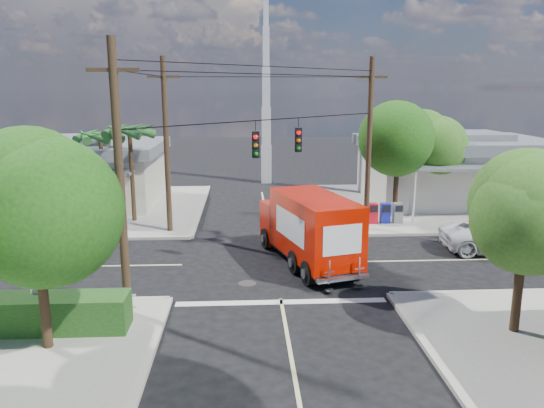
{
  "coord_description": "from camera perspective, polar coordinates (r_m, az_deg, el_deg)",
  "views": [
    {
      "loc": [
        -1.27,
        -21.93,
        7.47
      ],
      "look_at": [
        0.0,
        2.0,
        2.2
      ],
      "focal_mm": 35.0,
      "sensor_mm": 36.0,
      "label": 1
    }
  ],
  "objects": [
    {
      "name": "road_markings",
      "position": [
        21.81,
        0.49,
        -7.61
      ],
      "size": [
        32.0,
        32.0,
        0.01
      ],
      "color": "beige",
      "rests_on": "ground"
    },
    {
      "name": "delivery_truck",
      "position": [
        22.78,
        3.95,
        -2.64
      ],
      "size": [
        3.97,
        7.43,
        3.09
      ],
      "color": "black",
      "rests_on": "ground"
    },
    {
      "name": "ground",
      "position": [
        23.2,
        0.26,
        -6.38
      ],
      "size": [
        120.0,
        120.0,
        0.0
      ],
      "primitive_type": "plane",
      "color": "black",
      "rests_on": "ground"
    },
    {
      "name": "palm_nw_front",
      "position": [
        30.18,
        -15.07,
        7.37
      ],
      "size": [
        3.01,
        3.08,
        5.59
      ],
      "color": "#422D1C",
      "rests_on": "sidewalk_nw"
    },
    {
      "name": "tree_sw_front",
      "position": [
        15.8,
        -24.2,
        -0.17
      ],
      "size": [
        3.88,
        3.78,
        6.03
      ],
      "color": "#422D1C",
      "rests_on": "sidewalk_sw"
    },
    {
      "name": "building_nw",
      "position": [
        36.41,
        -20.18,
        3.35
      ],
      "size": [
        10.8,
        10.2,
        4.3
      ],
      "color": "beige",
      "rests_on": "sidewalk_nw"
    },
    {
      "name": "parked_car",
      "position": [
        26.79,
        23.3,
        -3.19
      ],
      "size": [
        5.47,
        2.82,
        1.48
      ],
      "primitive_type": "imported",
      "rotation": [
        0.0,
        0.0,
        1.5
      ],
      "color": "silver",
      "rests_on": "ground"
    },
    {
      "name": "sidewalk_ne",
      "position": [
        35.76,
        16.9,
        -0.08
      ],
      "size": [
        14.12,
        14.12,
        0.14
      ],
      "color": "gray",
      "rests_on": "ground"
    },
    {
      "name": "tree_ne_front",
      "position": [
        30.04,
        13.47,
        6.9
      ],
      "size": [
        4.21,
        4.14,
        6.66
      ],
      "color": "#422D1C",
      "rests_on": "sidewalk_ne"
    },
    {
      "name": "utility_poles",
      "position": [
        23.7,
        -3.79,
        5.6
      ],
      "size": [
        12.0,
        10.68,
        9.0
      ],
      "color": "#473321",
      "rests_on": "ground"
    },
    {
      "name": "pedestrian",
      "position": [
        18.3,
        -23.77,
        -9.65
      ],
      "size": [
        0.69,
        0.59,
        1.58
      ],
      "primitive_type": "imported",
      "rotation": [
        0.0,
        0.0,
        0.45
      ],
      "color": "beige",
      "rests_on": "sidewalk_sw"
    },
    {
      "name": "building_ne",
      "position": [
        36.95,
        18.92,
        3.72
      ],
      "size": [
        11.8,
        10.2,
        4.5
      ],
      "color": "silver",
      "rests_on": "sidewalk_ne"
    },
    {
      "name": "tree_se",
      "position": [
        17.2,
        25.8,
        -0.35
      ],
      "size": [
        3.67,
        3.54,
        5.62
      ],
      "color": "#422D1C",
      "rests_on": "sidewalk_se"
    },
    {
      "name": "hedge_sw",
      "position": [
        18.23,
        -24.9,
        -10.65
      ],
      "size": [
        6.2,
        1.2,
        1.1
      ],
      "primitive_type": "cube",
      "color": "#133F10",
      "rests_on": "sidewalk_sw"
    },
    {
      "name": "palm_nw_back",
      "position": [
        32.13,
        -18.0,
        6.81
      ],
      "size": [
        3.01,
        3.08,
        5.19
      ],
      "color": "#422D1C",
      "rests_on": "sidewalk_nw"
    },
    {
      "name": "tree_ne_back",
      "position": [
        32.98,
        16.71,
        6.17
      ],
      "size": [
        3.77,
        3.66,
        5.82
      ],
      "color": "#422D1C",
      "rests_on": "sidewalk_ne"
    },
    {
      "name": "picket_fence",
      "position": [
        18.85,
        -23.43,
        -9.78
      ],
      "size": [
        5.94,
        0.06,
        1.0
      ],
      "color": "silver",
      "rests_on": "sidewalk_sw"
    },
    {
      "name": "sidewalk_nw",
      "position": [
        34.98,
        -18.91,
        -0.49
      ],
      "size": [
        14.12,
        14.12,
        0.14
      ],
      "color": "gray",
      "rests_on": "ground"
    },
    {
      "name": "vending_boxes",
      "position": [
        29.96,
        12.08,
        -0.96
      ],
      "size": [
        1.9,
        0.5,
        1.1
      ],
      "color": "red",
      "rests_on": "sidewalk_ne"
    },
    {
      "name": "radio_tower",
      "position": [
        42.01,
        -0.63,
        9.91
      ],
      "size": [
        0.8,
        0.8,
        17.0
      ],
      "color": "silver",
      "rests_on": "ground"
    }
  ]
}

